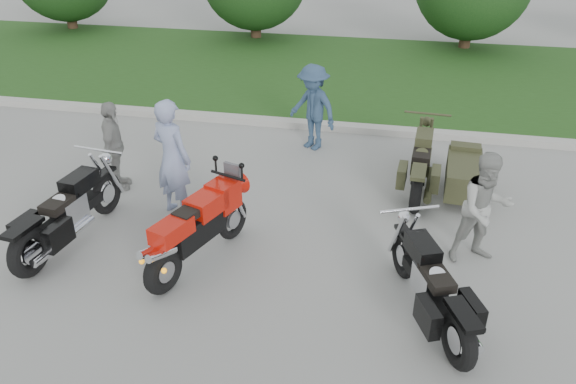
% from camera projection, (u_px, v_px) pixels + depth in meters
% --- Properties ---
extents(ground, '(80.00, 80.00, 0.00)m').
position_uv_depth(ground, '(221.00, 294.00, 7.47)').
color(ground, '#9A9A95').
rests_on(ground, ground).
extents(curb, '(60.00, 0.30, 0.15)m').
position_uv_depth(curb, '(302.00, 124.00, 12.59)').
color(curb, '#A7A49D').
rests_on(curb, ground).
extents(grass_strip, '(60.00, 8.00, 0.14)m').
position_uv_depth(grass_strip, '(328.00, 72.00, 16.15)').
color(grass_strip, '#26531C').
rests_on(grass_strip, ground).
extents(sportbike_red, '(0.93, 2.12, 1.04)m').
position_uv_depth(sportbike_red, '(197.00, 227.00, 7.78)').
color(sportbike_red, black).
rests_on(sportbike_red, ground).
extents(cruiser_left, '(0.54, 2.52, 0.97)m').
position_uv_depth(cruiser_left, '(66.00, 216.00, 8.28)').
color(cruiser_left, black).
rests_on(cruiser_left, ground).
extents(cruiser_right, '(1.07, 2.24, 0.91)m').
position_uv_depth(cruiser_right, '(433.00, 290.00, 6.82)').
color(cruiser_right, black).
rests_on(cruiser_right, ground).
extents(cruiser_sidecar, '(1.27, 2.44, 0.94)m').
position_uv_depth(cruiser_sidecar, '(445.00, 171.00, 9.70)').
color(cruiser_sidecar, black).
rests_on(cruiser_sidecar, ground).
extents(person_stripe, '(0.84, 0.71, 1.96)m').
position_uv_depth(person_stripe, '(172.00, 158.00, 8.89)').
color(person_stripe, '#8A96BB').
rests_on(person_stripe, ground).
extents(person_grey, '(0.99, 0.89, 1.67)m').
position_uv_depth(person_grey, '(485.00, 209.00, 7.79)').
color(person_grey, '#9A9B96').
rests_on(person_grey, ground).
extents(person_denim, '(1.30, 1.15, 1.75)m').
position_uv_depth(person_denim, '(313.00, 107.00, 11.24)').
color(person_denim, '#2E4662').
rests_on(person_denim, ground).
extents(person_back, '(0.65, 1.01, 1.60)m').
position_uv_depth(person_back, '(114.00, 146.00, 9.73)').
color(person_back, gray).
rests_on(person_back, ground).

